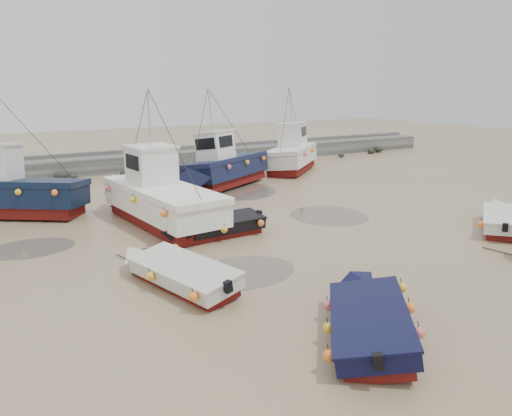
{
  "coord_description": "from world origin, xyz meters",
  "views": [
    {
      "loc": [
        -10.71,
        -15.7,
        6.42
      ],
      "look_at": [
        -0.43,
        1.76,
        1.4
      ],
      "focal_mm": 35.0,
      "sensor_mm": 36.0,
      "label": 1
    }
  ],
  "objects_px": {
    "cabin_boat_3": "(294,153)",
    "person": "(191,219)",
    "dinghy_4": "(216,225)",
    "dinghy_3": "(503,217)",
    "cabin_boat_1": "(157,196)",
    "dinghy_1": "(372,315)",
    "dinghy_0": "(179,269)",
    "cabin_boat_2": "(223,167)",
    "cabin_boat_0": "(2,190)"
  },
  "relations": [
    {
      "from": "cabin_boat_3",
      "to": "person",
      "type": "bearing_deg",
      "value": -94.55
    },
    {
      "from": "cabin_boat_3",
      "to": "dinghy_4",
      "type": "bearing_deg",
      "value": -86.42
    },
    {
      "from": "dinghy_3",
      "to": "cabin_boat_1",
      "type": "distance_m",
      "value": 16.09
    },
    {
      "from": "dinghy_1",
      "to": "person",
      "type": "height_order",
      "value": "dinghy_1"
    },
    {
      "from": "dinghy_3",
      "to": "cabin_boat_3",
      "type": "distance_m",
      "value": 18.07
    },
    {
      "from": "dinghy_0",
      "to": "cabin_boat_1",
      "type": "xyz_separation_m",
      "value": [
        2.04,
        7.75,
        0.77
      ]
    },
    {
      "from": "cabin_boat_1",
      "to": "person",
      "type": "bearing_deg",
      "value": -15.84
    },
    {
      "from": "dinghy_3",
      "to": "cabin_boat_2",
      "type": "bearing_deg",
      "value": 169.02
    },
    {
      "from": "dinghy_4",
      "to": "cabin_boat_1",
      "type": "height_order",
      "value": "cabin_boat_1"
    },
    {
      "from": "dinghy_0",
      "to": "cabin_boat_2",
      "type": "xyz_separation_m",
      "value": [
        8.48,
        13.57,
        0.81
      ]
    },
    {
      "from": "cabin_boat_0",
      "to": "dinghy_1",
      "type": "bearing_deg",
      "value": -123.72
    },
    {
      "from": "dinghy_1",
      "to": "cabin_boat_2",
      "type": "xyz_separation_m",
      "value": [
        5.38,
        19.33,
        0.81
      ]
    },
    {
      "from": "dinghy_3",
      "to": "cabin_boat_2",
      "type": "distance_m",
      "value": 16.42
    },
    {
      "from": "dinghy_1",
      "to": "cabin_boat_2",
      "type": "bearing_deg",
      "value": 112.5
    },
    {
      "from": "dinghy_3",
      "to": "dinghy_4",
      "type": "bearing_deg",
      "value": -150.4
    },
    {
      "from": "dinghy_4",
      "to": "cabin_boat_3",
      "type": "xyz_separation_m",
      "value": [
        12.78,
        12.5,
        0.82
      ]
    },
    {
      "from": "dinghy_1",
      "to": "person",
      "type": "distance_m",
      "value": 13.25
    },
    {
      "from": "person",
      "to": "cabin_boat_3",
      "type": "bearing_deg",
      "value": -168.79
    },
    {
      "from": "cabin_boat_3",
      "to": "dinghy_3",
      "type": "bearing_deg",
      "value": -43.67
    },
    {
      "from": "dinghy_3",
      "to": "cabin_boat_2",
      "type": "xyz_separation_m",
      "value": [
        -6.79,
        14.93,
        0.81
      ]
    },
    {
      "from": "dinghy_0",
      "to": "cabin_boat_0",
      "type": "relative_size",
      "value": 0.74
    },
    {
      "from": "cabin_boat_0",
      "to": "dinghy_4",
      "type": "bearing_deg",
      "value": -103.6
    },
    {
      "from": "dinghy_4",
      "to": "person",
      "type": "xyz_separation_m",
      "value": [
        0.23,
        3.3,
        -0.55
      ]
    },
    {
      "from": "dinghy_0",
      "to": "dinghy_1",
      "type": "height_order",
      "value": "same"
    },
    {
      "from": "cabin_boat_2",
      "to": "person",
      "type": "bearing_deg",
      "value": 112.38
    },
    {
      "from": "dinghy_3",
      "to": "cabin_boat_0",
      "type": "height_order",
      "value": "cabin_boat_0"
    },
    {
      "from": "dinghy_3",
      "to": "dinghy_4",
      "type": "xyz_separation_m",
      "value": [
        -11.87,
        5.53,
        0.01
      ]
    },
    {
      "from": "cabin_boat_3",
      "to": "person",
      "type": "relative_size",
      "value": 4.75
    },
    {
      "from": "cabin_boat_2",
      "to": "cabin_boat_3",
      "type": "distance_m",
      "value": 8.3
    },
    {
      "from": "dinghy_1",
      "to": "cabin_boat_0",
      "type": "xyz_separation_m",
      "value": [
        -7.3,
        18.44,
        0.81
      ]
    },
    {
      "from": "dinghy_4",
      "to": "dinghy_0",
      "type": "bearing_deg",
      "value": 138.15
    },
    {
      "from": "dinghy_1",
      "to": "cabin_boat_1",
      "type": "distance_m",
      "value": 13.57
    },
    {
      "from": "cabin_boat_0",
      "to": "cabin_boat_2",
      "type": "bearing_deg",
      "value": -51.34
    },
    {
      "from": "dinghy_4",
      "to": "person",
      "type": "bearing_deg",
      "value": -6.63
    },
    {
      "from": "dinghy_3",
      "to": "person",
      "type": "xyz_separation_m",
      "value": [
        -11.65,
        8.83,
        -0.54
      ]
    },
    {
      "from": "dinghy_0",
      "to": "dinghy_1",
      "type": "distance_m",
      "value": 6.54
    },
    {
      "from": "dinghy_1",
      "to": "dinghy_3",
      "type": "xyz_separation_m",
      "value": [
        12.17,
        4.39,
        0.0
      ]
    },
    {
      "from": "dinghy_3",
      "to": "dinghy_4",
      "type": "relative_size",
      "value": 0.98
    },
    {
      "from": "dinghy_0",
      "to": "dinghy_4",
      "type": "xyz_separation_m",
      "value": [
        3.4,
        4.17,
        0.01
      ]
    },
    {
      "from": "dinghy_1",
      "to": "dinghy_4",
      "type": "xyz_separation_m",
      "value": [
        0.3,
        9.92,
        0.01
      ]
    },
    {
      "from": "dinghy_4",
      "to": "cabin_boat_1",
      "type": "relative_size",
      "value": 0.52
    },
    {
      "from": "dinghy_0",
      "to": "dinghy_1",
      "type": "xyz_separation_m",
      "value": [
        3.1,
        -5.75,
        -0.0
      ]
    },
    {
      "from": "dinghy_1",
      "to": "cabin_boat_0",
      "type": "bearing_deg",
      "value": 149.65
    },
    {
      "from": "cabin_boat_3",
      "to": "dinghy_0",
      "type": "bearing_deg",
      "value": -84.93
    },
    {
      "from": "dinghy_1",
      "to": "cabin_boat_3",
      "type": "relative_size",
      "value": 0.73
    },
    {
      "from": "cabin_boat_0",
      "to": "cabin_boat_3",
      "type": "bearing_deg",
      "value": -44.27
    },
    {
      "from": "dinghy_0",
      "to": "dinghy_4",
      "type": "relative_size",
      "value": 1.11
    },
    {
      "from": "cabin_boat_1",
      "to": "person",
      "type": "height_order",
      "value": "cabin_boat_1"
    },
    {
      "from": "cabin_boat_2",
      "to": "person",
      "type": "relative_size",
      "value": 5.53
    },
    {
      "from": "dinghy_4",
      "to": "cabin_boat_2",
      "type": "bearing_deg",
      "value": -31.06
    }
  ]
}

